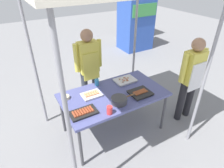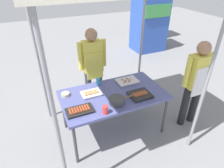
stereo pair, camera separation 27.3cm
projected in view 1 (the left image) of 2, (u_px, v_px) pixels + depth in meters
ground_plane at (113, 129)px, 3.37m from camera, size 18.00×18.00×0.00m
stall_table at (114, 97)px, 3.00m from camera, size 1.60×0.90×0.75m
tray_grilled_sausages at (92, 95)px, 2.92m from camera, size 0.30×0.21×0.06m
tray_meat_skewers at (125, 80)px, 3.29m from camera, size 0.36×0.26×0.04m
tray_pork_links at (140, 93)px, 2.96m from camera, size 0.33×0.29×0.05m
tray_spring_rolls at (83, 112)px, 2.56m from camera, size 0.37×0.22×0.05m
cooking_wok at (119, 100)px, 2.75m from camera, size 0.39×0.23×0.09m
condiment_bowl at (65, 97)px, 2.85m from camera, size 0.12×0.12×0.05m
drink_cup_near_edge at (110, 110)px, 2.55m from camera, size 0.08×0.08×0.12m
drink_cup_by_wok at (97, 82)px, 3.16m from camera, size 0.07×0.07×0.11m
vendor_woman at (89, 65)px, 3.45m from camera, size 0.52×0.23×1.57m
customer_nearby at (191, 75)px, 3.19m from camera, size 0.52×0.22×1.52m
neighbor_stall_left at (136, 14)px, 7.27m from camera, size 0.87×0.73×1.79m
neighbor_stall_right at (136, 24)px, 6.29m from camera, size 0.97×0.82×1.64m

